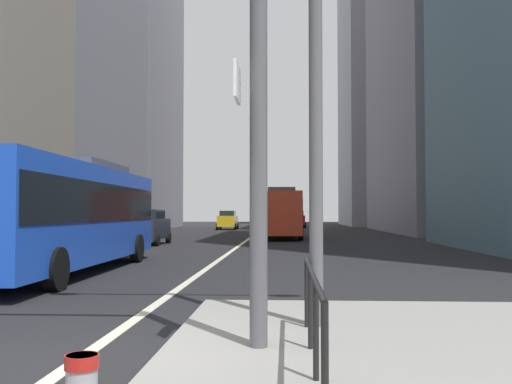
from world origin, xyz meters
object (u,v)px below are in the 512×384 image
Objects in this scene: city_bus_blue_oncoming at (66,211)px; car_oncoming_far at (147,227)px; car_oncoming_mid at (228,220)px; city_bus_red_receding at (281,212)px; car_receding_near at (297,219)px; traffic_signal_gantry at (94,27)px; car_receding_far at (282,220)px.

city_bus_blue_oncoming reaches higher than car_oncoming_far.
city_bus_blue_oncoming is at bearing -90.51° from car_oncoming_mid.
city_bus_blue_oncoming is at bearing -104.68° from city_bus_red_receding.
car_receding_near and car_oncoming_far have the same top height.
city_bus_red_receding is 1.78× the size of traffic_signal_gantry.
car_oncoming_mid and car_receding_near have the same top height.
traffic_signal_gantry is (3.67, -51.97, 3.13)m from car_oncoming_mid.
car_oncoming_mid is 52.20m from traffic_signal_gantry.
car_oncoming_far is 0.67× the size of traffic_signal_gantry.
car_receding_far is at bearing -102.88° from car_receding_near.
car_oncoming_far is at bearing 94.78° from city_bus_blue_oncoming.
traffic_signal_gantry reaches higher than car_receding_far.
city_bus_red_receding is 2.72× the size of car_receding_far.
car_receding_far is 0.97× the size of car_oncoming_far.
city_bus_blue_oncoming is at bearing -98.03° from car_receding_far.
car_receding_far is at bearing 87.85° from traffic_signal_gantry.
car_receding_far is (-0.11, 19.25, -0.85)m from city_bus_red_receding.
city_bus_red_receding is at bearing 86.40° from traffic_signal_gantry.
car_oncoming_mid and car_oncoming_far have the same top height.
city_bus_blue_oncoming is at bearing -85.22° from car_oncoming_far.
car_oncoming_mid is 10.34m from car_receding_near.
city_bus_red_receding reaches higher than car_oncoming_mid.
city_bus_red_receding is 2.48× the size of car_oncoming_mid.
car_receding_far is 0.65× the size of traffic_signal_gantry.
car_oncoming_mid is at bearing 94.04° from traffic_signal_gantry.
city_bus_blue_oncoming is 43.03m from car_receding_far.
traffic_signal_gantry is at bearing -77.65° from car_oncoming_far.
car_oncoming_mid is (0.38, 42.55, -0.85)m from city_bus_blue_oncoming.
car_oncoming_far is at bearing -104.21° from car_receding_near.
car_receding_near is 0.71× the size of traffic_signal_gantry.
car_receding_near is 1.06× the size of car_oncoming_far.
car_oncoming_mid is 27.89m from car_oncoming_far.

